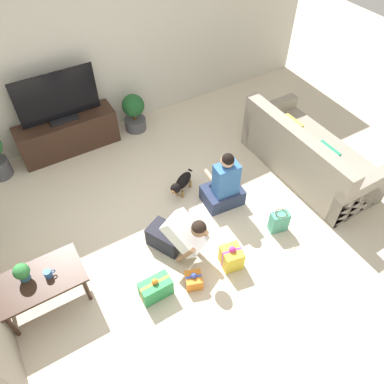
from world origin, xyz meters
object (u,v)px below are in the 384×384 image
(tv, at_px, (58,100))
(gift_bag_a, at_px, (279,222))
(gift_box_a, at_px, (194,280))
(sofa_right, at_px, (307,156))
(tabletop_plant, at_px, (22,272))
(mug, at_px, (48,274))
(person_kneeling, at_px, (178,235))
(gift_box_c, at_px, (156,288))
(dog, at_px, (182,183))
(tv_console, at_px, (68,135))
(person_sitting, at_px, (224,186))
(gift_box_b, at_px, (231,257))
(potted_plant_back_right, at_px, (134,112))
(coffee_table, at_px, (40,282))

(tv, distance_m, gift_bag_a, 3.53)
(gift_box_a, distance_m, gift_bag_a, 1.37)
(sofa_right, relative_size, tabletop_plant, 9.27)
(gift_bag_a, distance_m, mug, 2.82)
(person_kneeling, distance_m, gift_bag_a, 1.34)
(person_kneeling, relative_size, gift_box_c, 2.26)
(mug, bearing_deg, gift_bag_a, -10.42)
(dog, bearing_deg, tv_console, 179.65)
(person_sitting, distance_m, mug, 2.42)
(sofa_right, distance_m, gift_box_c, 2.92)
(tv, relative_size, dog, 2.44)
(tv_console, height_order, tv, tv)
(gift_box_c, height_order, tabletop_plant, tabletop_plant)
(gift_box_b, height_order, tabletop_plant, tabletop_plant)
(tv, xyz_separation_m, mug, (-0.96, -2.45, -0.40))
(gift_box_a, bearing_deg, gift_bag_a, 5.34)
(tv_console, xyz_separation_m, person_sitting, (1.43, -2.19, 0.04))
(gift_box_a, bearing_deg, tv, 97.91)
(potted_plant_back_right, xyz_separation_m, person_sitting, (0.33, -2.14, -0.02))
(dog, height_order, mug, mug)
(gift_bag_a, bearing_deg, gift_box_b, -171.54)
(gift_box_b, bearing_deg, tabletop_plant, 161.28)
(tv_console, bearing_deg, person_kneeling, -78.88)
(gift_box_c, distance_m, gift_bag_a, 1.79)
(sofa_right, relative_size, gift_box_c, 5.73)
(potted_plant_back_right, distance_m, tabletop_plant, 3.25)
(person_kneeling, bearing_deg, mug, 148.45)
(person_sitting, relative_size, dog, 1.90)
(tv_console, height_order, gift_bag_a, tv_console)
(person_sitting, relative_size, gift_bag_a, 2.78)
(tv, bearing_deg, sofa_right, -38.94)
(gift_box_c, bearing_deg, sofa_right, 13.42)
(sofa_right, bearing_deg, person_kneeling, 97.22)
(potted_plant_back_right, xyz_separation_m, tabletop_plant, (-2.28, -2.30, 0.25))
(person_kneeling, distance_m, tabletop_plant, 1.73)
(coffee_table, bearing_deg, gift_box_b, -17.72)
(sofa_right, bearing_deg, mug, 92.32)
(sofa_right, relative_size, person_sitting, 2.27)
(gift_bag_a, bearing_deg, tv, 121.19)
(potted_plant_back_right, height_order, gift_bag_a, potted_plant_back_right)
(gift_box_a, bearing_deg, tv_console, 97.91)
(person_kneeling, height_order, gift_box_c, person_kneeling)
(tv, relative_size, person_kneeling, 1.44)
(coffee_table, bearing_deg, tv_console, 66.19)
(gift_bag_a, bearing_deg, gift_box_a, -174.66)
(sofa_right, bearing_deg, person_sitting, 85.85)
(person_kneeling, bearing_deg, potted_plant_back_right, 50.78)
(tv, height_order, gift_box_a, tv)
(person_sitting, relative_size, tabletop_plant, 4.09)
(person_sitting, xyz_separation_m, gift_box_b, (-0.48, -0.88, -0.17))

